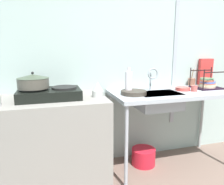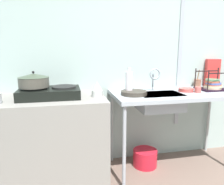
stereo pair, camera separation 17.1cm
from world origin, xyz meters
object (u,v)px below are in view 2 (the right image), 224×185
object	(u,v)px
stove	(50,92)
bottle_by_sink	(129,82)
dish_rack	(213,85)
utensil_jar	(197,83)
faucet	(155,76)
bucket_on_floor	(145,158)
sink_basin	(160,102)
percolator	(97,89)
cereal_box	(212,73)
cup_by_rack	(198,90)
pot_on_left_burner	(34,80)
small_bowl_on_drainboard	(186,90)
frying_pan	(134,93)

from	to	relation	value
stove	bottle_by_sink	world-z (taller)	bottle_by_sink
dish_rack	utensil_jar	xyz separation A→B (m)	(-0.05, 0.22, -0.01)
faucet	bucket_on_floor	distance (m)	0.96
stove	utensil_jar	world-z (taller)	utensil_jar
sink_basin	dish_rack	xyz separation A→B (m)	(0.68, 0.10, 0.14)
percolator	cereal_box	size ratio (longest dim) A/B	0.44
cup_by_rack	pot_on_left_burner	bearing A→B (deg)	177.50
bottle_by_sink	stove	bearing A→B (deg)	-179.07
dish_rack	small_bowl_on_drainboard	xyz separation A→B (m)	(-0.36, -0.04, -0.04)
cereal_box	utensil_jar	distance (m)	0.24
percolator	small_bowl_on_drainboard	xyz separation A→B (m)	(0.99, 0.05, -0.05)
stove	cup_by_rack	bearing A→B (deg)	-2.72
utensil_jar	faucet	bearing A→B (deg)	-165.49
percolator	dish_rack	world-z (taller)	dish_rack
stove	frying_pan	bearing A→B (deg)	-3.18
frying_pan	faucet	bearing A→B (deg)	27.39
dish_rack	bucket_on_floor	distance (m)	1.14
faucet	pot_on_left_burner	bearing A→B (deg)	-175.48
sink_basin	bottle_by_sink	xyz separation A→B (m)	(-0.32, 0.06, 0.21)
bucket_on_floor	sink_basin	bearing A→B (deg)	-53.91
faucet	bottle_by_sink	distance (m)	0.33
pot_on_left_burner	dish_rack	distance (m)	1.94
faucet	utensil_jar	world-z (taller)	faucet
percolator	dish_rack	bearing A→B (deg)	3.95
sink_basin	small_bowl_on_drainboard	world-z (taller)	small_bowl_on_drainboard
small_bowl_on_drainboard	dish_rack	bearing A→B (deg)	6.15
stove	percolator	world-z (taller)	percolator
sink_basin	cup_by_rack	xyz separation A→B (m)	(0.42, -0.02, 0.12)
stove	frying_pan	world-z (taller)	stove
percolator	small_bowl_on_drainboard	world-z (taller)	percolator
cereal_box	sink_basin	bearing A→B (deg)	-152.37
pot_on_left_burner	cereal_box	distance (m)	2.10
stove	frying_pan	xyz separation A→B (m)	(0.83, -0.05, -0.03)
stove	dish_rack	bearing A→B (deg)	1.48
sink_basin	small_bowl_on_drainboard	xyz separation A→B (m)	(0.33, 0.06, 0.10)
pot_on_left_burner	utensil_jar	bearing A→B (deg)	7.97
faucet	dish_rack	xyz separation A→B (m)	(0.69, -0.05, -0.12)
percolator	bucket_on_floor	bearing A→B (deg)	12.61
cereal_box	utensil_jar	size ratio (longest dim) A/B	1.59
faucet	cup_by_rack	world-z (taller)	faucet
bottle_by_sink	utensil_jar	bearing A→B (deg)	14.75
pot_on_left_burner	bucket_on_floor	bearing A→B (deg)	3.98
dish_rack	small_bowl_on_drainboard	distance (m)	0.36
bottle_by_sink	cereal_box	bearing A→B (deg)	12.82
sink_basin	faucet	size ratio (longest dim) A/B	1.79
percolator	cereal_box	distance (m)	1.53
percolator	bottle_by_sink	size ratio (longest dim) A/B	0.53
stove	utensil_jar	distance (m)	1.76
dish_rack	small_bowl_on_drainboard	size ratio (longest dim) A/B	2.01
percolator	sink_basin	size ratio (longest dim) A/B	0.32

